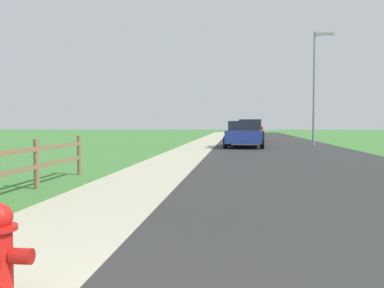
% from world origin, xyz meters
% --- Properties ---
extents(ground_plane, '(120.00, 120.00, 0.00)m').
position_xyz_m(ground_plane, '(0.00, 25.00, 0.00)').
color(ground_plane, '#417D37').
extents(road_asphalt, '(7.00, 66.00, 0.01)m').
position_xyz_m(road_asphalt, '(3.50, 27.00, 0.00)').
color(road_asphalt, '#2D2D2D').
rests_on(road_asphalt, ground).
extents(curb_concrete, '(6.00, 66.00, 0.01)m').
position_xyz_m(curb_concrete, '(-3.00, 27.00, 0.00)').
color(curb_concrete, '#B8B497').
rests_on(curb_concrete, ground).
extents(grass_verge, '(5.00, 66.00, 0.00)m').
position_xyz_m(grass_verge, '(-4.50, 27.00, 0.01)').
color(grass_verge, '#417D37').
rests_on(grass_verge, ground).
extents(parked_suv_blue, '(2.26, 4.57, 1.44)m').
position_xyz_m(parked_suv_blue, '(1.65, 21.81, 0.73)').
color(parked_suv_blue, navy).
rests_on(parked_suv_blue, ground).
extents(parked_car_red, '(2.15, 4.49, 1.60)m').
position_xyz_m(parked_car_red, '(2.23, 29.97, 0.81)').
color(parked_car_red, maroon).
rests_on(parked_car_red, ground).
extents(parked_car_white, '(2.18, 4.51, 1.65)m').
position_xyz_m(parked_car_white, '(2.24, 37.87, 0.81)').
color(parked_car_white, white).
rests_on(parked_car_white, ground).
extents(parked_car_black, '(2.26, 4.62, 1.61)m').
position_xyz_m(parked_car_black, '(2.24, 46.76, 0.82)').
color(parked_car_black, black).
rests_on(parked_car_black, ground).
extents(street_lamp, '(1.17, 0.20, 6.66)m').
position_xyz_m(street_lamp, '(5.82, 23.91, 3.94)').
color(street_lamp, gray).
rests_on(street_lamp, ground).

